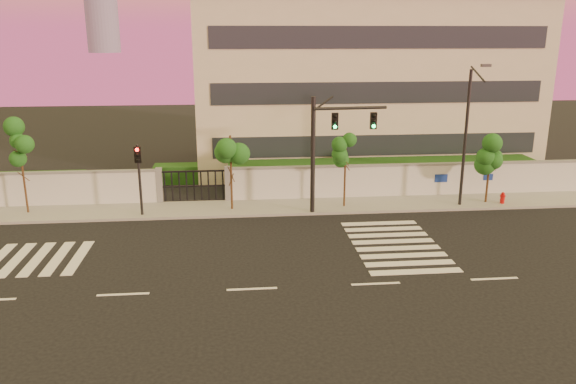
# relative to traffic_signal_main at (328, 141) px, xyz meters

# --- Properties ---
(ground) EXTENTS (120.00, 120.00, 0.00)m
(ground) POSITION_rel_traffic_signal_main_xyz_m (-4.51, -9.20, -4.13)
(ground) COLOR black
(ground) RESTS_ON ground
(sidewalk) EXTENTS (60.00, 3.00, 0.15)m
(sidewalk) POSITION_rel_traffic_signal_main_xyz_m (-4.51, 1.30, -4.06)
(sidewalk) COLOR gray
(sidewalk) RESTS_ON ground
(perimeter_wall) EXTENTS (60.00, 0.36, 2.20)m
(perimeter_wall) POSITION_rel_traffic_signal_main_xyz_m (-4.40, 2.80, -3.06)
(perimeter_wall) COLOR silver
(perimeter_wall) RESTS_ON ground
(hedge_row) EXTENTS (41.00, 4.25, 1.80)m
(hedge_row) POSITION_rel_traffic_signal_main_xyz_m (-3.34, 5.53, -3.31)
(hedge_row) COLOR #153610
(hedge_row) RESTS_ON ground
(institutional_building) EXTENTS (24.40, 12.40, 12.25)m
(institutional_building) POSITION_rel_traffic_signal_main_xyz_m (4.49, 12.78, 2.03)
(institutional_building) COLOR beige
(institutional_building) RESTS_ON ground
(road_markings) EXTENTS (57.00, 7.62, 0.02)m
(road_markings) POSITION_rel_traffic_signal_main_xyz_m (-6.09, -5.45, -4.12)
(road_markings) COLOR silver
(road_markings) RESTS_ON ground
(street_tree_c) EXTENTS (1.36, 1.08, 5.27)m
(street_tree_c) POSITION_rel_traffic_signal_main_xyz_m (-16.59, 1.45, -0.26)
(street_tree_c) COLOR #382314
(street_tree_c) RESTS_ON ground
(street_tree_d) EXTENTS (1.54, 1.22, 4.36)m
(street_tree_d) POSITION_rel_traffic_signal_main_xyz_m (-5.26, 1.02, -0.92)
(street_tree_d) COLOR #382314
(street_tree_d) RESTS_ON ground
(street_tree_e) EXTENTS (1.40, 1.12, 4.26)m
(street_tree_e) POSITION_rel_traffic_signal_main_xyz_m (1.18, 0.93, -0.99)
(street_tree_e) COLOR #382314
(street_tree_e) RESTS_ON ground
(street_tree_f) EXTENTS (1.55, 1.23, 4.09)m
(street_tree_f) POSITION_rel_traffic_signal_main_xyz_m (9.67, 0.92, -1.12)
(street_tree_f) COLOR #382314
(street_tree_f) RESTS_ON ground
(traffic_signal_main) EXTENTS (4.13, 0.50, 6.53)m
(traffic_signal_main) POSITION_rel_traffic_signal_main_xyz_m (0.00, 0.00, 0.00)
(traffic_signal_main) COLOR black
(traffic_signal_main) RESTS_ON ground
(traffic_signal_secondary) EXTENTS (0.32, 0.32, 4.07)m
(traffic_signal_secondary) POSITION_rel_traffic_signal_main_xyz_m (-10.21, 0.38, -1.55)
(traffic_signal_secondary) COLOR black
(traffic_signal_secondary) RESTS_ON ground
(streetlight_east) EXTENTS (0.49, 1.98, 8.24)m
(streetlight_east) POSITION_rel_traffic_signal_main_xyz_m (7.92, 0.39, 0.32)
(streetlight_east) COLOR black
(streetlight_east) RESTS_ON ground
(fire_hydrant) EXTENTS (0.33, 0.31, 0.83)m
(fire_hydrant) POSITION_rel_traffic_signal_main_xyz_m (10.49, 0.53, -3.72)
(fire_hydrant) COLOR #AC0B0B
(fire_hydrant) RESTS_ON ground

